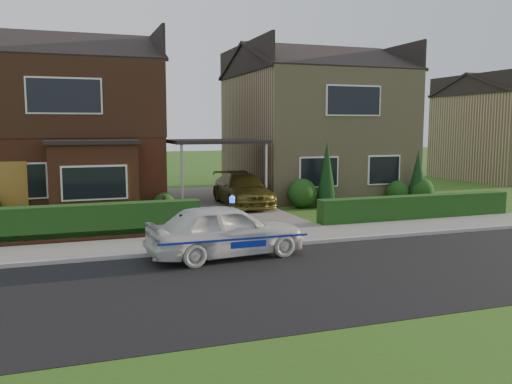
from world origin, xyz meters
name	(u,v)px	position (x,y,z in m)	size (l,w,h in m)	color
ground	(342,274)	(0.00, 0.00, 0.00)	(120.00, 120.00, 0.00)	#254D14
road	(342,274)	(0.00, 0.00, 0.00)	(60.00, 6.00, 0.02)	black
kerb	(290,244)	(0.00, 3.05, 0.06)	(60.00, 0.16, 0.12)	#9E9993
sidewalk	(276,237)	(0.00, 4.10, 0.05)	(60.00, 2.00, 0.10)	slate
grass_verge	(511,366)	(0.00, -5.00, 0.00)	(60.00, 4.00, 0.01)	#254D14
driveway	(216,205)	(0.00, 11.00, 0.06)	(3.80, 12.00, 0.12)	#666059
house_left	(66,115)	(-5.78, 13.90, 3.81)	(7.50, 9.53, 7.25)	brown
house_right	(313,119)	(5.80, 13.99, 3.66)	(7.50, 8.06, 7.25)	tan
carport_link	(216,142)	(0.00, 10.95, 2.66)	(3.80, 3.00, 2.77)	black
dwarf_wall	(70,238)	(-5.80, 5.30, 0.18)	(7.70, 0.25, 0.36)	brown
hedge_left	(70,243)	(-5.80, 5.45, 0.00)	(7.50, 0.55, 0.90)	#183912
hedge_right	(416,221)	(5.80, 5.35, 0.00)	(7.50, 0.55, 0.80)	#183912
shrub_left_mid	(121,200)	(-4.00, 9.30, 0.66)	(1.32, 1.32, 1.32)	#183912
shrub_left_near	(164,204)	(-2.40, 9.60, 0.42)	(0.84, 0.84, 0.84)	#183912
shrub_right_near	(302,193)	(3.20, 9.40, 0.60)	(1.20, 1.20, 1.20)	#183912
shrub_right_mid	(397,191)	(7.80, 9.50, 0.48)	(0.96, 0.96, 0.96)	#183912
shrub_right_far	(421,190)	(8.80, 9.20, 0.54)	(1.08, 1.08, 1.08)	#183912
conifer_a	(327,176)	(4.20, 9.20, 1.30)	(0.90, 0.90, 2.60)	black
conifer_b	(418,177)	(8.60, 9.20, 1.10)	(0.90, 0.90, 2.20)	black
neighbour_right	(508,138)	(20.00, 16.00, 2.60)	(6.50, 7.00, 5.20)	tan
police_car	(226,231)	(-2.04, 2.40, 0.69)	(3.70, 4.18, 1.54)	silver
driveway_car	(242,190)	(0.90, 10.19, 0.76)	(1.79, 4.40, 1.28)	brown
potted_plant_a	(75,218)	(-5.63, 7.56, 0.37)	(0.39, 0.27, 0.74)	gray
potted_plant_c	(164,206)	(-2.50, 9.00, 0.43)	(0.48, 0.48, 0.86)	gray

